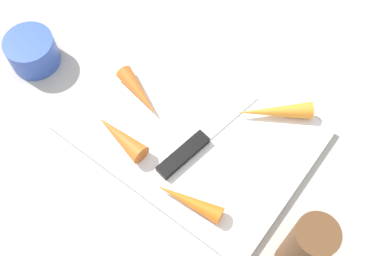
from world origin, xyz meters
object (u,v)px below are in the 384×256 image
carrot_shortest (120,136)px  carrot_long (188,201)px  cutting_board (192,130)px  carrot_short (139,93)px  carrot_longest (274,111)px  small_bowl (32,51)px  knife (190,149)px  pepper_grinder (304,249)px

carrot_shortest → carrot_long: (-0.14, 0.02, -0.00)m
cutting_board → carrot_short: (0.10, 0.01, 0.02)m
carrot_longest → small_bowl: size_ratio=1.44×
carrot_long → knife: bearing=-65.3°
cutting_board → carrot_shortest: (0.07, 0.08, 0.02)m
cutting_board → carrot_short: carrot_short is taller
small_bowl → pepper_grinder: 0.52m
carrot_longest → pepper_grinder: 0.23m
carrot_long → pepper_grinder: pepper_grinder is taller
carrot_longest → carrot_short: same height
cutting_board → knife: 0.04m
carrot_shortest → carrot_short: (0.03, -0.08, -0.00)m
knife → carrot_long: 0.08m
pepper_grinder → knife: bearing=-11.7°
carrot_shortest → carrot_longest: carrot_shortest is taller
carrot_longest → carrot_long: bearing=45.3°
knife → carrot_longest: carrot_longest is taller
small_bowl → pepper_grinder: (-0.52, 0.03, 0.05)m
knife → carrot_short: 0.12m
carrot_longest → small_bowl: 0.40m
carrot_long → pepper_grinder: (-0.16, -0.02, 0.05)m
carrot_shortest → small_bowl: bearing=-2.7°
carrot_long → small_bowl: (0.36, -0.05, 0.00)m
carrot_shortest → small_bowl: (0.22, -0.03, -0.00)m
cutting_board → carrot_shortest: 0.11m
carrot_long → carrot_short: 0.19m
cutting_board → carrot_longest: size_ratio=3.10×
carrot_long → cutting_board: bearing=-66.4°
carrot_shortest → carrot_short: 0.08m
knife → carrot_longest: 0.14m
knife → pepper_grinder: pepper_grinder is taller
carrot_shortest → small_bowl: small_bowl is taller
small_bowl → pepper_grinder: bearing=177.2°
carrot_longest → carrot_short: size_ratio=1.22×
carrot_short → small_bowl: bearing=-148.5°
cutting_board → small_bowl: bearing=10.0°
knife → carrot_short: (0.12, -0.03, 0.01)m
carrot_long → small_bowl: size_ratio=1.26×
carrot_long → small_bowl: small_bowl is taller
knife → carrot_shortest: bearing=127.4°
carrot_shortest → carrot_long: carrot_shortest is taller
small_bowl → pepper_grinder: pepper_grinder is taller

